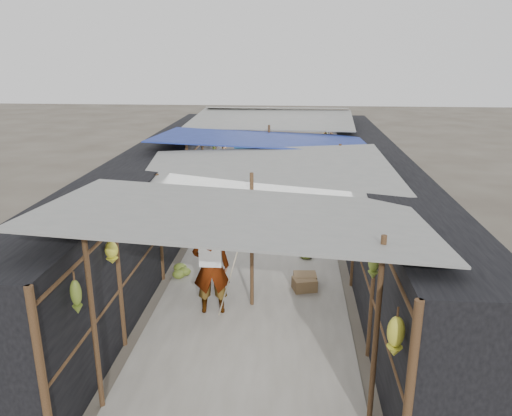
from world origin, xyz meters
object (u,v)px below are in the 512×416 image
(vendor_seated, at_px, (330,225))
(crate_near, at_px, (305,280))
(shopper_blue, at_px, (251,183))
(black_basin, at_px, (322,196))
(vendor_elderly, at_px, (211,267))

(vendor_seated, bearing_deg, crate_near, -44.18)
(crate_near, height_order, shopper_blue, shopper_blue)
(black_basin, bearing_deg, crate_near, -95.97)
(vendor_elderly, xyz_separation_m, shopper_blue, (0.12, 6.89, -0.21))
(black_basin, bearing_deg, vendor_seated, -90.00)
(crate_near, height_order, black_basin, crate_near)
(vendor_elderly, distance_m, vendor_seated, 4.58)
(black_basin, distance_m, shopper_blue, 2.50)
(crate_near, bearing_deg, black_basin, 79.87)
(crate_near, distance_m, vendor_elderly, 2.25)
(vendor_elderly, bearing_deg, crate_near, -153.46)
(crate_near, xyz_separation_m, shopper_blue, (-1.61, 5.69, 0.57))
(vendor_elderly, bearing_deg, shopper_blue, -99.10)
(shopper_blue, relative_size, vendor_seated, 1.67)
(black_basin, xyz_separation_m, vendor_elderly, (-2.41, -7.68, 0.84))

